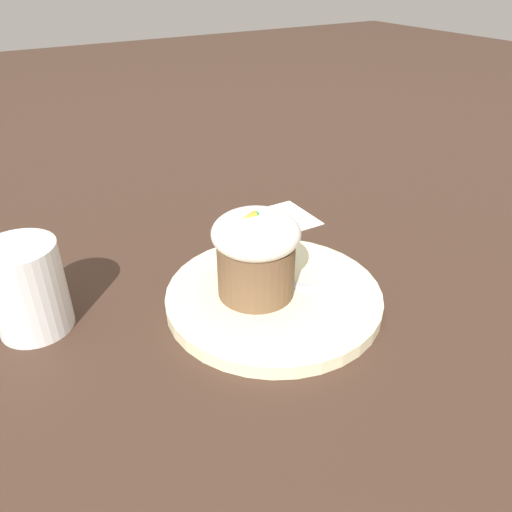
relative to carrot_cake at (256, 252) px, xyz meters
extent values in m
plane|color=#3D281E|center=(-0.02, 0.01, -0.07)|extent=(4.00, 4.00, 0.00)
cylinder|color=beige|center=(-0.02, 0.01, -0.06)|extent=(0.25, 0.25, 0.02)
cylinder|color=brown|center=(0.00, 0.00, -0.02)|extent=(0.09, 0.09, 0.06)
ellipsoid|color=white|center=(0.00, 0.00, 0.02)|extent=(0.10, 0.10, 0.05)
cone|color=orange|center=(0.01, 0.00, 0.05)|extent=(0.02, 0.01, 0.01)
sphere|color=green|center=(0.00, 0.00, 0.05)|extent=(0.01, 0.01, 0.01)
cube|color=#B7B7BC|center=(-0.06, 0.03, -0.05)|extent=(0.07, 0.06, 0.00)
ellipsoid|color=#B7B7BC|center=(-0.02, 0.00, -0.05)|extent=(0.05, 0.05, 0.01)
cylinder|color=white|center=(0.23, -0.09, -0.02)|extent=(0.08, 0.08, 0.10)
cube|color=white|center=(-0.13, -0.16, -0.07)|extent=(0.11, 0.09, 0.00)
camera|label=1|loc=(0.24, 0.40, 0.28)|focal=35.00mm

